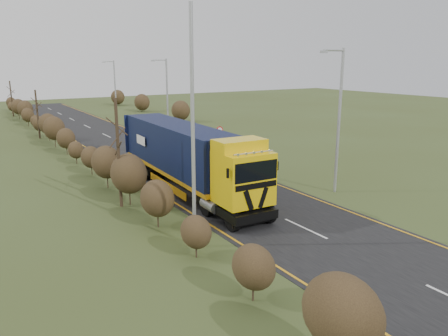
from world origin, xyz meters
name	(u,v)px	position (x,y,z in m)	size (l,w,h in m)	color
ground	(257,206)	(0.00, 0.00, 0.00)	(160.00, 160.00, 0.00)	#3B451D
road	(179,170)	(0.00, 10.00, 0.01)	(8.00, 120.00, 0.02)	black
layby	(193,141)	(6.50, 20.00, 0.01)	(6.00, 18.00, 0.02)	#302E2B
lane_markings	(181,170)	(0.00, 9.69, 0.03)	(7.52, 116.00, 0.01)	orange
hedgerow	(107,164)	(-6.00, 7.89, 1.62)	(2.24, 102.04, 6.05)	#322416
lorry	(186,155)	(-2.12, 4.50, 2.40)	(2.96, 15.26, 4.23)	black
car_red_hatchback	(197,142)	(4.80, 16.01, 0.69)	(1.64, 4.07, 1.39)	maroon
car_blue_sedan	(190,128)	(8.34, 24.18, 0.64)	(1.35, 3.88, 1.28)	#0A0A3A
streetlight_near	(338,116)	(5.69, -0.26, 4.78)	(1.85, 0.18, 8.70)	#9EA0A4
streetlight_mid	(166,95)	(5.45, 23.93, 4.49)	(1.75, 0.18, 8.19)	#9EA0A4
streetlight_far	(115,87)	(5.71, 41.98, 4.38)	(1.71, 0.18, 8.00)	#9EA0A4
left_pole	(193,132)	(-5.54, -2.98, 5.10)	(0.16, 0.16, 10.21)	#9EA0A4
speed_sign	(220,135)	(5.60, 13.33, 1.71)	(0.67, 0.10, 2.43)	#9EA0A4
warning_board	(149,125)	(4.20, 25.89, 1.15)	(0.72, 0.11, 1.90)	#9EA0A4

